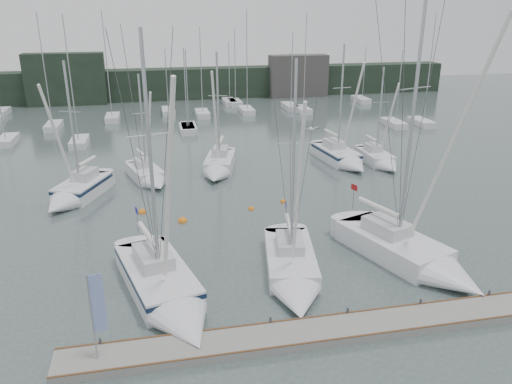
# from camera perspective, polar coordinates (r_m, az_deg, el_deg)

# --- Properties ---
(ground) EXTENTS (160.00, 160.00, 0.00)m
(ground) POSITION_cam_1_polar(r_m,az_deg,el_deg) (29.11, 3.68, -10.32)
(ground) COLOR #42514E
(ground) RESTS_ON ground
(dock) EXTENTS (24.00, 2.00, 0.40)m
(dock) POSITION_cam_1_polar(r_m,az_deg,el_deg) (25.02, 6.81, -15.65)
(dock) COLOR slate
(dock) RESTS_ON ground
(far_treeline) EXTENTS (90.00, 4.00, 5.00)m
(far_treeline) POSITION_cam_1_polar(r_m,az_deg,el_deg) (87.19, -7.26, 12.23)
(far_treeline) COLOR black
(far_treeline) RESTS_ON ground
(far_building_left) EXTENTS (12.00, 3.00, 8.00)m
(far_building_left) POSITION_cam_1_polar(r_m,az_deg,el_deg) (85.74, -20.91, 11.95)
(far_building_left) COLOR black
(far_building_left) RESTS_ON ground
(far_building_right) EXTENTS (10.00, 3.00, 7.00)m
(far_building_right) POSITION_cam_1_polar(r_m,az_deg,el_deg) (88.37, 4.84, 13.08)
(far_building_right) COLOR #44423F
(far_building_right) RESTS_ON ground
(mast_forest) EXTENTS (58.03, 25.68, 14.47)m
(mast_forest) POSITION_cam_1_polar(r_m,az_deg,el_deg) (70.54, -7.77, 8.58)
(mast_forest) COLOR silver
(mast_forest) RESTS_ON ground
(sailboat_near_left) EXTENTS (5.69, 10.90, 15.07)m
(sailboat_near_left) POSITION_cam_1_polar(r_m,az_deg,el_deg) (27.23, -10.03, -11.43)
(sailboat_near_left) COLOR silver
(sailboat_near_left) RESTS_ON ground
(sailboat_near_center) EXTENTS (4.43, 9.84, 13.39)m
(sailboat_near_center) POSITION_cam_1_polar(r_m,az_deg,el_deg) (28.81, 4.31, -9.57)
(sailboat_near_center) COLOR silver
(sailboat_near_center) RESTS_ON ground
(sailboat_near_right) EXTENTS (6.62, 10.79, 17.95)m
(sailboat_near_right) POSITION_cam_1_polar(r_m,az_deg,el_deg) (31.73, 18.12, -7.29)
(sailboat_near_right) COLOR silver
(sailboat_near_right) RESTS_ON ground
(sailboat_mid_a) EXTENTS (5.53, 8.14, 11.88)m
(sailboat_mid_a) POSITION_cam_1_polar(r_m,az_deg,el_deg) (42.90, -20.05, -0.16)
(sailboat_mid_a) COLOR silver
(sailboat_mid_a) RESTS_ON ground
(sailboat_mid_b) EXTENTS (4.19, 7.03, 10.22)m
(sailboat_mid_b) POSITION_cam_1_polar(r_m,az_deg,el_deg) (45.50, -12.07, 1.66)
(sailboat_mid_b) COLOR silver
(sailboat_mid_b) RESTS_ON ground
(sailboat_mid_c) EXTENTS (4.40, 8.24, 11.85)m
(sailboat_mid_c) POSITION_cam_1_polar(r_m,az_deg,el_deg) (47.16, -4.34, 2.83)
(sailboat_mid_c) COLOR silver
(sailboat_mid_c) RESTS_ON ground
(sailboat_mid_d) EXTENTS (3.83, 8.79, 12.44)m
(sailboat_mid_d) POSITION_cam_1_polar(r_m,az_deg,el_deg) (50.48, 9.91, 3.81)
(sailboat_mid_d) COLOR silver
(sailboat_mid_d) RESTS_ON ground
(sailboat_mid_e) EXTENTS (2.49, 7.03, 10.20)m
(sailboat_mid_e) POSITION_cam_1_polar(r_m,az_deg,el_deg) (50.84, 14.03, 3.49)
(sailboat_mid_e) COLOR silver
(sailboat_mid_e) RESTS_ON ground
(buoy_a) EXTENTS (0.69, 0.69, 0.69)m
(buoy_a) POSITION_cam_1_polar(r_m,az_deg,el_deg) (37.14, -8.39, -3.35)
(buoy_a) COLOR orange
(buoy_a) RESTS_ON ground
(buoy_b) EXTENTS (0.48, 0.48, 0.48)m
(buoy_b) POSITION_cam_1_polar(r_m,az_deg,el_deg) (40.38, 3.12, -1.15)
(buoy_b) COLOR orange
(buoy_b) RESTS_ON ground
(buoy_c) EXTENTS (0.63, 0.63, 0.63)m
(buoy_c) POSITION_cam_1_polar(r_m,az_deg,el_deg) (39.28, -12.87, -2.30)
(buoy_c) COLOR orange
(buoy_c) RESTS_ON ground
(dock_banner) EXTENTS (0.62, 0.23, 4.19)m
(dock_banner) POSITION_cam_1_polar(r_m,az_deg,el_deg) (22.71, -17.82, -12.59)
(dock_banner) COLOR #A2A5AA
(dock_banner) RESTS_ON dock
(seagull) EXTENTS (0.91, 0.44, 0.18)m
(seagull) POSITION_cam_1_polar(r_m,az_deg,el_deg) (28.70, 6.33, 7.20)
(seagull) COLOR white
(seagull) RESTS_ON ground
(buoy_d) EXTENTS (0.49, 0.49, 0.49)m
(buoy_d) POSITION_cam_1_polar(r_m,az_deg,el_deg) (38.90, -0.55, -1.99)
(buoy_d) COLOR orange
(buoy_d) RESTS_ON ground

